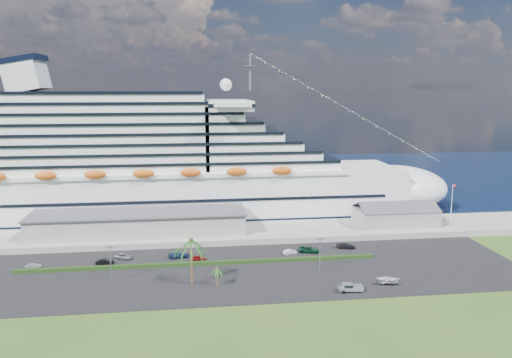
{
  "coord_description": "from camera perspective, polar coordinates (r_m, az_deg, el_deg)",
  "views": [
    {
      "loc": [
        -9.07,
        -101.47,
        43.41
      ],
      "look_at": [
        7.61,
        30.0,
        18.78
      ],
      "focal_mm": 35.0,
      "sensor_mm": 36.0,
      "label": 1
    }
  ],
  "objects": [
    {
      "name": "parked_car_3",
      "position": [
        130.77,
        -8.81,
        -8.57
      ],
      "size": [
        5.53,
        2.85,
        1.53
      ],
      "primitive_type": "imported",
      "rotation": [
        0.0,
        0.0,
        1.71
      ],
      "color": "navy",
      "rests_on": "asphalt_lot"
    },
    {
      "name": "port_shed",
      "position": [
        158.95,
        15.65,
        -4.08
      ],
      "size": [
        24.0,
        12.31,
        7.37
      ],
      "color": "gray",
      "rests_on": "wharf"
    },
    {
      "name": "terminal_building",
      "position": [
        147.46,
        -13.22,
        -4.85
      ],
      "size": [
        61.0,
        15.0,
        6.3
      ],
      "color": "gray",
      "rests_on": "wharf"
    },
    {
      "name": "palm_tall",
      "position": [
        110.89,
        -7.42,
        -7.53
      ],
      "size": [
        8.82,
        8.82,
        11.13
      ],
      "color": "#47301E",
      "rests_on": "ground"
    },
    {
      "name": "pickup_truck",
      "position": [
        110.94,
        10.71,
        -12.06
      ],
      "size": [
        5.39,
        2.29,
        1.86
      ],
      "color": "black",
      "rests_on": "asphalt_lot"
    },
    {
      "name": "parked_car_5",
      "position": [
        132.36,
        3.94,
        -8.31
      ],
      "size": [
        3.93,
        2.08,
        1.23
      ],
      "primitive_type": "imported",
      "rotation": [
        0.0,
        0.0,
        1.79
      ],
      "color": "silver",
      "rests_on": "asphalt_lot"
    },
    {
      "name": "lamp_post_right",
      "position": [
        119.49,
        7.32,
        -8.14
      ],
      "size": [
        1.6,
        0.35,
        8.27
      ],
      "color": "gray",
      "rests_on": "asphalt_lot"
    },
    {
      "name": "asphalt_lot",
      "position": [
        120.88,
        -2.49,
        -10.5
      ],
      "size": [
        140.0,
        38.0,
        0.12
      ],
      "primitive_type": "cube",
      "color": "black",
      "rests_on": "ground"
    },
    {
      "name": "cruise_ship",
      "position": [
        168.08,
        -11.39,
        1.18
      ],
      "size": [
        191.0,
        38.0,
        54.0
      ],
      "color": "silver",
      "rests_on": "ground"
    },
    {
      "name": "flagpole",
      "position": [
        165.86,
        21.48,
        -2.45
      ],
      "size": [
        1.08,
        0.16,
        12.0
      ],
      "color": "silver",
      "rests_on": "wharf"
    },
    {
      "name": "water",
      "position": [
        235.68,
        -4.9,
        -0.12
      ],
      "size": [
        420.0,
        160.0,
        0.02
      ],
      "primitive_type": "cube",
      "color": "black",
      "rests_on": "ground"
    },
    {
      "name": "palm_short",
      "position": [
        111.41,
        -4.48,
        -10.41
      ],
      "size": [
        3.53,
        3.53,
        4.56
      ],
      "color": "#47301E",
      "rests_on": "ground"
    },
    {
      "name": "parked_car_7",
      "position": [
        138.61,
        10.21,
        -7.52
      ],
      "size": [
        5.51,
        3.23,
        1.5
      ],
      "primitive_type": "imported",
      "rotation": [
        0.0,
        0.0,
        1.34
      ],
      "color": "black",
      "rests_on": "asphalt_lot"
    },
    {
      "name": "lamp_post_left",
      "position": [
        117.44,
        -16.29,
        -8.82
      ],
      "size": [
        1.6,
        0.35,
        8.27
      ],
      "color": "gray",
      "rests_on": "asphalt_lot"
    },
    {
      "name": "parked_car_4",
      "position": [
        128.07,
        -6.62,
        -8.97
      ],
      "size": [
        4.14,
        1.91,
        1.37
      ],
      "primitive_type": "imported",
      "rotation": [
        0.0,
        0.0,
        1.64
      ],
      "color": "maroon",
      "rests_on": "asphalt_lot"
    },
    {
      "name": "parked_car_1",
      "position": [
        130.06,
        -16.88,
        -9.04
      ],
      "size": [
        4.52,
        1.86,
        1.46
      ],
      "primitive_type": "imported",
      "rotation": [
        0.0,
        0.0,
        1.64
      ],
      "color": "black",
      "rests_on": "asphalt_lot"
    },
    {
      "name": "ground",
      "position": [
        110.74,
        -2.0,
        -12.56
      ],
      "size": [
        420.0,
        420.0,
        0.0
      ],
      "primitive_type": "plane",
      "color": "#2D531B",
      "rests_on": "ground"
    },
    {
      "name": "hedge",
      "position": [
        125.05,
        -6.39,
        -9.57
      ],
      "size": [
        88.0,
        1.1,
        0.9
      ],
      "primitive_type": "cube",
      "color": "black",
      "rests_on": "asphalt_lot"
    },
    {
      "name": "wharf",
      "position": [
        148.0,
        -3.43,
        -6.18
      ],
      "size": [
        240.0,
        20.0,
        1.8
      ],
      "primitive_type": "cube",
      "color": "gray",
      "rests_on": "ground"
    },
    {
      "name": "parked_car_0",
      "position": [
        133.66,
        -24.1,
        -9.03
      ],
      "size": [
        4.0,
        2.49,
        1.27
      ],
      "primitive_type": "imported",
      "rotation": [
        0.0,
        0.0,
        1.85
      ],
      "color": "#B9B9BB",
      "rests_on": "asphalt_lot"
    },
    {
      "name": "parked_car_2",
      "position": [
        132.88,
        -14.93,
        -8.56
      ],
      "size": [
        5.1,
        3.88,
        1.29
      ],
      "primitive_type": "imported",
      "rotation": [
        0.0,
        0.0,
        1.14
      ],
      "color": "gray",
      "rests_on": "asphalt_lot"
    },
    {
      "name": "boat_trailer",
      "position": [
        116.66,
        14.89,
        -11.04
      ],
      "size": [
        6.01,
        4.31,
        1.68
      ],
      "color": "gray",
      "rests_on": "asphalt_lot"
    },
    {
      "name": "parked_car_6",
      "position": [
        134.04,
        6.09,
        -8.02
      ],
      "size": [
        6.13,
        4.08,
        1.56
      ],
      "primitive_type": "imported",
      "rotation": [
        0.0,
        0.0,
        1.28
      ],
      "color": "#0D3523",
      "rests_on": "asphalt_lot"
    }
  ]
}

